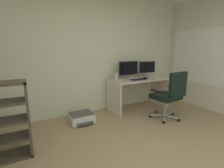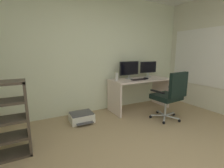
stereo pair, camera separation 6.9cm
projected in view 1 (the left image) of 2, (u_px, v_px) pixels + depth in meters
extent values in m
cube|color=silver|center=(88.00, 55.00, 3.67)|extent=(5.11, 0.10, 2.66)
cube|color=white|center=(200.00, 57.00, 4.01)|extent=(0.01, 1.51, 1.29)
cube|color=white|center=(200.00, 57.00, 4.01)|extent=(0.02, 1.59, 1.37)
cube|color=silver|center=(139.00, 79.00, 3.93)|extent=(1.44, 0.64, 0.04)
cube|color=silver|center=(114.00, 98.00, 3.67)|extent=(0.04, 0.62, 0.72)
cube|color=silver|center=(159.00, 91.00, 4.34)|extent=(0.04, 0.62, 0.72)
cylinder|color=#B2B5B7|center=(128.00, 78.00, 3.92)|extent=(0.18, 0.18, 0.01)
cylinder|color=#B2B5B7|center=(128.00, 76.00, 3.91)|extent=(0.03, 0.03, 0.10)
cube|color=black|center=(129.00, 68.00, 3.87)|extent=(0.53, 0.05, 0.32)
cube|color=black|center=(129.00, 68.00, 3.85)|extent=(0.49, 0.02, 0.29)
cylinder|color=#B2B5B7|center=(147.00, 77.00, 4.20)|extent=(0.18, 0.18, 0.01)
cylinder|color=#B2B5B7|center=(147.00, 74.00, 4.18)|extent=(0.03, 0.03, 0.12)
cube|color=black|center=(147.00, 67.00, 4.15)|extent=(0.47, 0.06, 0.28)
cube|color=black|center=(148.00, 67.00, 4.13)|extent=(0.43, 0.03, 0.26)
cube|color=black|center=(138.00, 79.00, 3.76)|extent=(0.34, 0.14, 0.02)
cube|color=black|center=(145.00, 78.00, 3.88)|extent=(0.08, 0.11, 0.03)
cylinder|color=silver|center=(116.00, 77.00, 3.68)|extent=(0.07, 0.07, 0.17)
cube|color=#B7BABC|center=(169.00, 113.00, 3.55)|extent=(0.30, 0.06, 0.02)
sphere|color=black|center=(173.00, 114.00, 3.64)|extent=(0.06, 0.06, 0.06)
cube|color=#B7BABC|center=(161.00, 112.00, 3.61)|extent=(0.10, 0.30, 0.02)
sphere|color=black|center=(157.00, 112.00, 3.75)|extent=(0.06, 0.06, 0.06)
cube|color=#B7BABC|center=(157.00, 115.00, 3.47)|extent=(0.27, 0.18, 0.02)
sphere|color=black|center=(150.00, 116.00, 3.48)|extent=(0.06, 0.06, 0.06)
cube|color=#B7BABC|center=(164.00, 118.00, 3.33)|extent=(0.25, 0.22, 0.02)
sphere|color=black|center=(164.00, 122.00, 3.20)|extent=(0.06, 0.06, 0.06)
cube|color=#B7BABC|center=(172.00, 117.00, 3.37)|extent=(0.15, 0.29, 0.02)
sphere|color=black|center=(179.00, 120.00, 3.29)|extent=(0.06, 0.06, 0.06)
cylinder|color=#B7BABC|center=(165.00, 107.00, 3.43)|extent=(0.04, 0.04, 0.36)
cube|color=black|center=(166.00, 96.00, 3.38)|extent=(0.56, 0.51, 0.10)
cube|color=black|center=(178.00, 85.00, 3.11)|extent=(0.48, 0.11, 0.49)
cube|color=black|center=(157.00, 91.00, 3.20)|extent=(0.07, 0.33, 0.03)
cube|color=black|center=(174.00, 88.00, 3.51)|extent=(0.07, 0.33, 0.03)
cube|color=#443A30|center=(28.00, 118.00, 2.21)|extent=(0.03, 0.33, 1.03)
cube|color=white|center=(82.00, 118.00, 3.28)|extent=(0.46, 0.36, 0.17)
cube|color=#4C4C51|center=(81.00, 113.00, 3.26)|extent=(0.43, 0.33, 0.02)
cube|color=#4C4C51|center=(85.00, 123.00, 3.09)|extent=(0.33, 0.10, 0.01)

